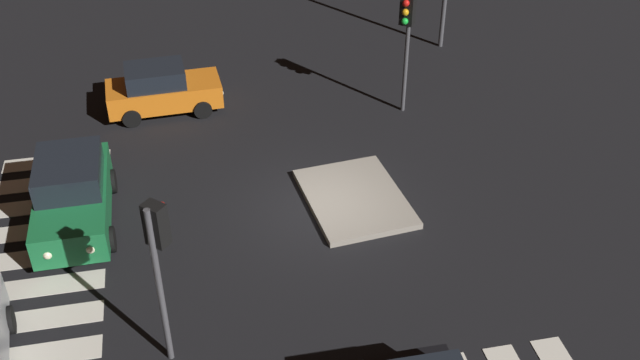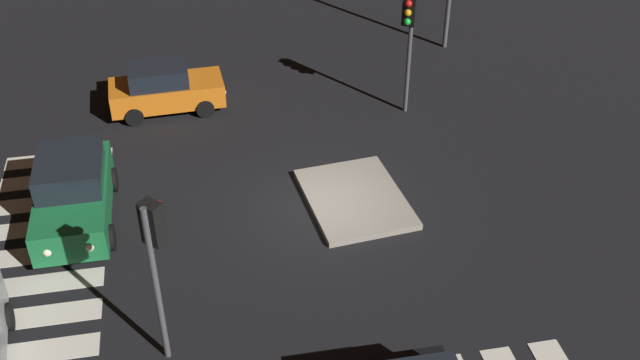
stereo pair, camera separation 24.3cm
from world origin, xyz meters
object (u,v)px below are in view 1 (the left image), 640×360
Objects in this scene: traffic_light_east at (158,246)px; traffic_light_west at (407,25)px; traffic_island at (355,198)px; car_green at (72,194)px; car_orange at (162,89)px.

traffic_light_west reaches higher than traffic_light_east.
traffic_light_west reaches higher than traffic_island.
car_green is 6.33m from car_orange.
car_orange is 0.94× the size of traffic_light_east.
car_orange is at bearing 155.64° from car_green.
traffic_island is 6.23m from traffic_light_west.
traffic_island is at bearing -5.25° from traffic_light_east.
car_green is at bearing -94.44° from traffic_island.
car_orange is (-6.38, -5.15, 0.73)m from traffic_island.
car_green is 11.46m from traffic_light_west.
traffic_light_east is at bearing -48.32° from traffic_island.
traffic_island is 7.78m from car_green.
traffic_light_east is (5.33, 2.39, 2.20)m from car_green.
car_green is 6.24m from traffic_light_east.
traffic_island is 0.93× the size of traffic_light_east.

